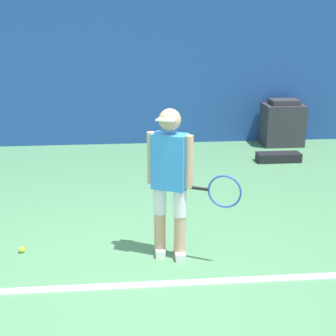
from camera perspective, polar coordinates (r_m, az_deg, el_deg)
ground_plane at (r=4.63m, az=-3.00°, el=-13.55°), size 24.00×24.00×0.00m
back_wall at (r=9.28m, az=-4.48°, el=12.51°), size 24.00×0.10×3.14m
court_baseline at (r=4.55m, az=-2.95°, el=-14.05°), size 21.60×0.10×0.01m
tennis_player at (r=4.71m, az=0.39°, el=-1.23°), size 0.90×0.49×1.58m
tennis_ball at (r=5.34m, az=-17.37°, el=-9.46°), size 0.07×0.07×0.07m
covered_chair at (r=9.58m, az=13.78°, el=5.30°), size 0.77×0.58×0.91m
equipment_bag at (r=8.48m, az=13.31°, el=1.29°), size 0.77×0.28×0.16m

